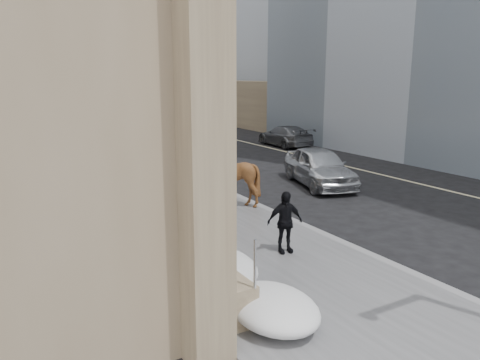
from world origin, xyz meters
The scene contains 15 objects.
ground centered at (0.00, 0.00, 0.00)m, with size 140.00×140.00×0.00m, color black.
sidewalk centered at (0.00, 10.00, 0.06)m, with size 5.00×80.00×0.12m, color #4E4D50.
curb centered at (2.62, 10.00, 0.06)m, with size 0.24×80.00×0.12m, color slate.
lane_line centered at (10.50, 10.00, 0.01)m, with size 0.15×70.00×0.01m, color #BFB78C.
far_podium centered at (15.50, 10.00, 2.00)m, with size 2.00×80.00×4.00m, color #75624B.
bg_building_mid centered at (4.00, 60.00, 14.00)m, with size 30.00×12.00×28.00m, color slate.
streetlight_mid centered at (2.74, 14.00, 4.58)m, with size 1.71×0.24×8.00m.
streetlight_far centered at (2.74, 34.00, 4.58)m, with size 1.71×0.24×8.00m.
traffic_signal centered at (2.07, 22.00, 4.00)m, with size 4.10×0.22×6.00m.
snow_bank centered at (-1.42, 8.11, 0.47)m, with size 1.70×18.10×0.76m.
mounted_horse_left centered at (-0.86, 6.02, 1.17)m, with size 1.60×2.52×2.65m.
mounted_horse_right centered at (1.63, 5.39, 1.24)m, with size 1.81×1.99×2.67m.
pedestrian centered at (0.80, 0.77, 0.92)m, with size 0.93×0.39×1.59m, color black.
car_silver centered at (6.64, 6.51, 0.79)m, with size 1.87×4.65×1.59m, color #B0B3B8.
car_grey centered at (11.79, 16.21, 0.67)m, with size 1.88×4.62×1.34m, color #585B60.
Camera 1 is at (-5.79, -8.39, 4.54)m, focal length 35.00 mm.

